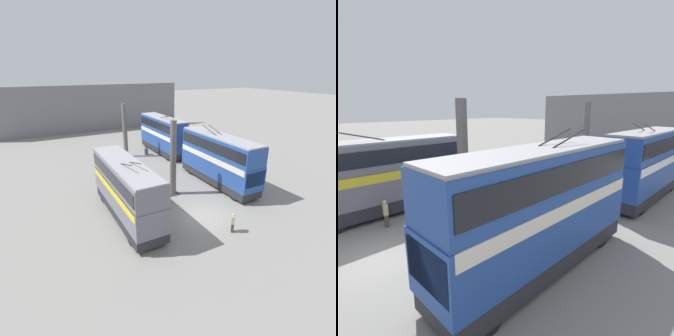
{
  "view_description": "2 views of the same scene",
  "coord_description": "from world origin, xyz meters",
  "views": [
    {
      "loc": [
        -15.45,
        11.53,
        11.55
      ],
      "look_at": [
        6.86,
        -0.53,
        1.94
      ],
      "focal_mm": 28.0,
      "sensor_mm": 36.0,
      "label": 1
    },
    {
      "loc": [
        -3.39,
        -11.64,
        6.81
      ],
      "look_at": [
        8.75,
        0.59,
        2.81
      ],
      "focal_mm": 28.0,
      "sensor_mm": 36.0,
      "label": 2
    }
  ],
  "objects": [
    {
      "name": "ground_plane",
      "position": [
        0.0,
        0.0,
        0.0
      ],
      "size": [
        240.0,
        240.0,
        0.0
      ],
      "primitive_type": "plane",
      "color": "gray"
    },
    {
      "name": "depot_back_wall",
      "position": [
        36.46,
        0.0,
        4.39
      ],
      "size": [
        0.5,
        36.0,
        8.79
      ],
      "color": "slate",
      "rests_on": "ground_plane"
    },
    {
      "name": "support_column_near",
      "position": [
        4.85,
        0.0,
        3.52
      ],
      "size": [
        1.07,
        1.07,
        7.28
      ],
      "color": "#605B56",
      "rests_on": "ground_plane"
    },
    {
      "name": "support_column_far",
      "position": [
        18.24,
        0.0,
        3.52
      ],
      "size": [
        1.07,
        1.07,
        7.28
      ],
      "color": "#605B56",
      "rests_on": "ground_plane"
    },
    {
      "name": "bus_left_near",
      "position": [
        4.82,
        -5.44,
        3.0
      ],
      "size": [
        10.48,
        2.54,
        5.89
      ],
      "color": "black",
      "rests_on": "ground_plane"
    },
    {
      "name": "bus_left_far",
      "position": [
        17.56,
        -5.44,
        2.94
      ],
      "size": [
        10.06,
        2.54,
        5.79
      ],
      "color": "black",
      "rests_on": "ground_plane"
    },
    {
      "name": "bus_right_near",
      "position": [
        2.82,
        5.44,
        2.76
      ],
      "size": [
        10.29,
        2.54,
        5.45
      ],
      "color": "black",
      "rests_on": "ground_plane"
    },
    {
      "name": "person_aisle_foreground",
      "position": [
        -2.94,
        -0.75,
        0.83
      ],
      "size": [
        0.47,
        0.46,
        1.58
      ],
      "rotation": [
        0.0,
        0.0,
        0.86
      ],
      "color": "#473D33",
      "rests_on": "ground_plane"
    },
    {
      "name": "person_by_right_row",
      "position": [
        1.64,
        3.32,
        0.86
      ],
      "size": [
        0.32,
        0.46,
        1.63
      ],
      "rotation": [
        0.0,
        0.0,
        6.09
      ],
      "color": "#473D33",
      "rests_on": "ground_plane"
    },
    {
      "name": "oil_drum",
      "position": [
        17.7,
        -2.83,
        0.47
      ],
      "size": [
        0.57,
        0.57,
        0.93
      ],
      "color": "#424C56",
      "rests_on": "ground_plane"
    }
  ]
}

